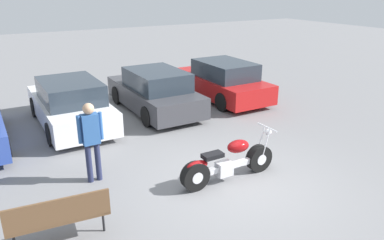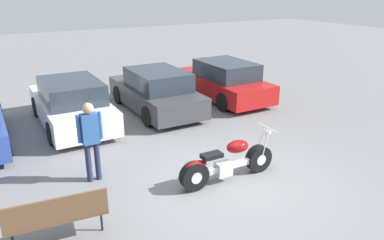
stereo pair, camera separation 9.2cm
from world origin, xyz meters
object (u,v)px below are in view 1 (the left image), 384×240
parked_car_white (70,104)px  person_standing (91,136)px  park_bench (59,216)px  parked_car_red (222,81)px  motorcycle (228,163)px  parked_car_dark_grey (155,92)px

parked_car_white → person_standing: bearing=-96.2°
person_standing → park_bench: bearing=-120.5°
person_standing → parked_car_red: bearing=32.7°
motorcycle → park_bench: bearing=-173.3°
motorcycle → parked_car_dark_grey: 5.09m
parked_car_dark_grey → person_standing: 4.81m
parked_car_dark_grey → motorcycle: bearing=-97.3°
parked_car_red → person_standing: 6.92m
park_bench → parked_car_red: bearing=38.9°
parked_car_white → person_standing: (-0.39, -3.65, 0.38)m
parked_car_dark_grey → parked_car_red: size_ratio=1.00×
parked_car_red → person_standing: (-5.82, -3.74, 0.38)m
parked_car_dark_grey → park_bench: size_ratio=2.63×
parked_car_red → person_standing: size_ratio=2.44×
parked_car_dark_grey → parked_car_red: same height
parked_car_white → person_standing: person_standing is taller
park_bench → person_standing: person_standing is taller
motorcycle → park_bench: size_ratio=1.41×
motorcycle → parked_car_red: (3.36, 5.13, 0.25)m
motorcycle → parked_car_red: bearing=56.8°
parked_car_white → parked_car_dark_grey: size_ratio=1.00×
person_standing → parked_car_dark_grey: bearing=49.6°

